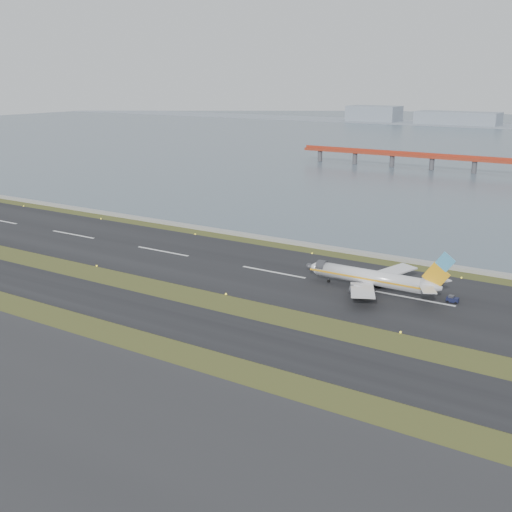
# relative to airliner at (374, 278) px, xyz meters

# --- Properties ---
(ground) EXTENTS (1000.00, 1000.00, 0.00)m
(ground) POSITION_rel_airliner_xyz_m (-29.33, -30.03, -3.46)
(ground) COLOR #304318
(ground) RESTS_ON ground
(apron_strip) EXTENTS (1000.00, 50.00, 0.10)m
(apron_strip) POSITION_rel_airliner_xyz_m (-29.33, -85.03, -3.41)
(apron_strip) COLOR #29292C
(apron_strip) RESTS_ON ground
(taxiway_strip) EXTENTS (1000.00, 18.00, 0.10)m
(taxiway_strip) POSITION_rel_airliner_xyz_m (-29.33, -42.03, -3.41)
(taxiway_strip) COLOR black
(taxiway_strip) RESTS_ON ground
(runway_strip) EXTENTS (1000.00, 45.00, 0.10)m
(runway_strip) POSITION_rel_airliner_xyz_m (-29.33, -0.03, -3.41)
(runway_strip) COLOR black
(runway_strip) RESTS_ON ground
(seawall) EXTENTS (1000.00, 2.50, 1.00)m
(seawall) POSITION_rel_airliner_xyz_m (-29.33, 29.97, -2.96)
(seawall) COLOR gray
(seawall) RESTS_ON ground
(airliner) EXTENTS (38.52, 32.89, 12.80)m
(airliner) POSITION_rel_airliner_xyz_m (0.00, 0.00, 0.00)
(airliner) COLOR silver
(airliner) RESTS_ON ground
(pushback_tug) EXTENTS (2.83, 1.73, 1.78)m
(pushback_tug) POSITION_rel_airliner_xyz_m (19.16, 2.27, -2.59)
(pushback_tug) COLOR #131736
(pushback_tug) RESTS_ON ground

